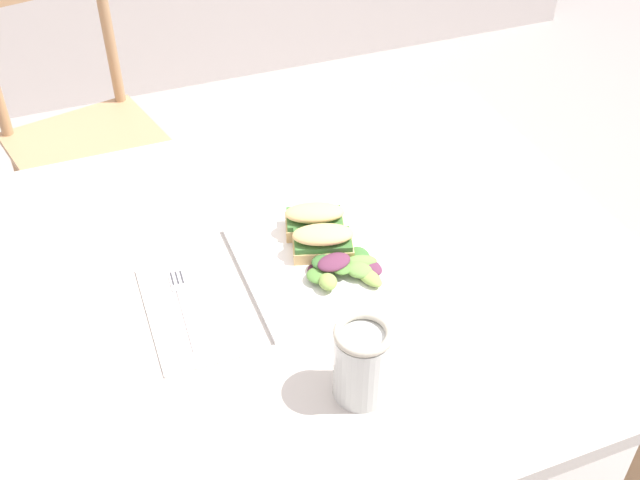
% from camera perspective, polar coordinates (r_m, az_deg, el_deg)
% --- Properties ---
extents(dining_table, '(1.27, 0.96, 0.74)m').
position_cam_1_polar(dining_table, '(1.37, -3.41, -6.37)').
color(dining_table, '#BCB7AD').
rests_on(dining_table, ground).
extents(chair_wooden_far, '(0.48, 0.48, 0.87)m').
position_cam_1_polar(chair_wooden_far, '(2.29, -17.07, 7.25)').
color(chair_wooden_far, tan).
rests_on(chair_wooden_far, ground).
extents(plate_lunch, '(0.29, 0.29, 0.01)m').
position_cam_1_polar(plate_lunch, '(1.31, 0.64, -1.54)').
color(plate_lunch, white).
rests_on(plate_lunch, dining_table).
extents(sandwich_half_front, '(0.12, 0.09, 0.06)m').
position_cam_1_polar(sandwich_half_front, '(1.30, 0.22, -0.09)').
color(sandwich_half_front, '#DBB270').
rests_on(sandwich_half_front, plate_lunch).
extents(sandwich_half_back, '(0.12, 0.09, 0.06)m').
position_cam_1_polar(sandwich_half_back, '(1.35, -0.40, 1.53)').
color(sandwich_half_back, '#DBB270').
rests_on(sandwich_half_back, plate_lunch).
extents(salad_mixed_greens, '(0.14, 0.11, 0.03)m').
position_cam_1_polar(salad_mixed_greens, '(1.27, 1.98, -2.04)').
color(salad_mixed_greens, '#4C2338').
rests_on(salad_mixed_greens, plate_lunch).
extents(napkin_folded, '(0.12, 0.25, 0.00)m').
position_cam_1_polar(napkin_folded, '(1.25, -9.88, -5.21)').
color(napkin_folded, silver).
rests_on(napkin_folded, dining_table).
extents(fork_on_napkin, '(0.03, 0.19, 0.00)m').
position_cam_1_polar(fork_on_napkin, '(1.26, -10.05, -4.56)').
color(fork_on_napkin, silver).
rests_on(fork_on_napkin, napkin_folded).
extents(mason_jar_iced_tea, '(0.08, 0.08, 0.13)m').
position_cam_1_polar(mason_jar_iced_tea, '(1.08, 3.12, -9.21)').
color(mason_jar_iced_tea, gold).
rests_on(mason_jar_iced_tea, dining_table).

